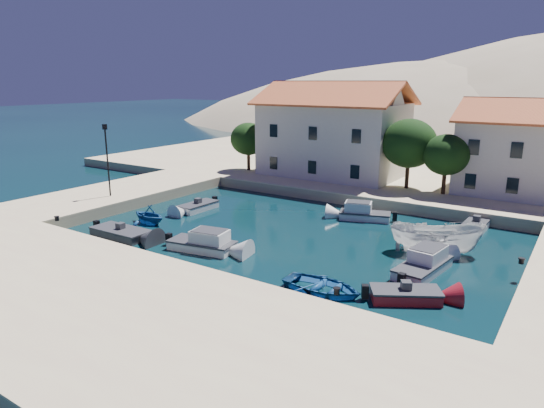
{
  "coord_description": "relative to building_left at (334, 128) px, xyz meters",
  "views": [
    {
      "loc": [
        17.18,
        -18.44,
        10.77
      ],
      "look_at": [
        -1.94,
        10.19,
        2.0
      ],
      "focal_mm": 32.0,
      "sensor_mm": 36.0,
      "label": 1
    }
  ],
  "objects": [
    {
      "name": "rowboat_south",
      "position": [
        12.29,
        -25.38,
        -5.94
      ],
      "size": [
        4.35,
        3.12,
        0.9
      ],
      "primitive_type": "imported",
      "rotation": [
        0.0,
        0.0,
        1.58
      ],
      "color": "navy",
      "rests_on": "ground"
    },
    {
      "name": "rowboat_west",
      "position": [
        -4.91,
        -21.63,
        -5.94
      ],
      "size": [
        3.32,
        2.91,
        1.67
      ],
      "primitive_type": "imported",
      "rotation": [
        0.0,
        0.0,
        -1.62
      ],
      "color": "navy",
      "rests_on": "ground"
    },
    {
      "name": "quay_west",
      "position": [
        -13.0,
        -18.0,
        -5.44
      ],
      "size": [
        8.0,
        20.0,
        1.0
      ],
      "primitive_type": "cube",
      "color": "#CEB18D",
      "rests_on": "ground"
    },
    {
      "name": "boat_east",
      "position": [
        15.58,
        -16.04,
        -5.94
      ],
      "size": [
        6.22,
        4.31,
        2.25
      ],
      "primitive_type": "imported",
      "rotation": [
        0.0,
        0.0,
        1.97
      ],
      "color": "silver",
      "rests_on": "ground"
    },
    {
      "name": "motorboat_white_ne",
      "position": [
        16.63,
        -9.15,
        -5.64
      ],
      "size": [
        1.56,
        3.26,
        1.25
      ],
      "rotation": [
        0.0,
        0.0,
        1.56
      ],
      "color": "silver",
      "rests_on": "ground"
    },
    {
      "name": "building_left",
      "position": [
        0.0,
        0.0,
        0.0
      ],
      "size": [
        14.7,
        9.45,
        9.7
      ],
      "color": "beige",
      "rests_on": "quay_north"
    },
    {
      "name": "motorboat_white_west",
      "position": [
        -4.39,
        -16.56,
        -5.64
      ],
      "size": [
        1.7,
        3.7,
        1.25
      ],
      "rotation": [
        0.0,
        0.0,
        -1.59
      ],
      "color": "silver",
      "rests_on": "ground"
    },
    {
      "name": "motorboat_grey_sw",
      "position": [
        -3.92,
        -25.16,
        -5.64
      ],
      "size": [
        4.51,
        2.06,
        1.25
      ],
      "rotation": [
        0.0,
        0.0,
        0.02
      ],
      "color": "#343539",
      "rests_on": "ground"
    },
    {
      "name": "building_mid",
      "position": [
        18.0,
        1.0,
        -0.71
      ],
      "size": [
        10.5,
        8.4,
        8.3
      ],
      "color": "beige",
      "rests_on": "quay_north"
    },
    {
      "name": "quay_north",
      "position": [
        8.0,
        10.0,
        -5.44
      ],
      "size": [
        80.0,
        36.0,
        1.0
      ],
      "primitive_type": "cube",
      "color": "#CEB18D",
      "rests_on": "ground"
    },
    {
      "name": "bollards",
      "position": [
        8.8,
        -24.13,
        -4.79
      ],
      "size": [
        29.36,
        9.56,
        0.3
      ],
      "color": "black",
      "rests_on": "ground"
    },
    {
      "name": "cabin_cruiser_north",
      "position": [
        8.67,
        -11.36,
        -5.46
      ],
      "size": [
        4.29,
        2.81,
        1.6
      ],
      "rotation": [
        0.0,
        0.0,
        3.45
      ],
      "color": "silver",
      "rests_on": "ground"
    },
    {
      "name": "motorboat_red_se",
      "position": [
        16.28,
        -23.99,
        -5.64
      ],
      "size": [
        3.76,
        3.09,
        1.25
      ],
      "rotation": [
        0.0,
        0.0,
        0.54
      ],
      "color": "maroon",
      "rests_on": "ground"
    },
    {
      "name": "quay_south",
      "position": [
        6.0,
        -34.0,
        -5.44
      ],
      "size": [
        52.0,
        12.0,
        1.0
      ],
      "primitive_type": "cube",
      "color": "#CEB18D",
      "rests_on": "ground"
    },
    {
      "name": "cabin_cruiser_east",
      "position": [
        15.89,
        -19.89,
        -5.46
      ],
      "size": [
        2.39,
        4.73,
        1.6
      ],
      "rotation": [
        0.0,
        0.0,
        1.45
      ],
      "color": "silver",
      "rests_on": "ground"
    },
    {
      "name": "lamppost",
      "position": [
        -11.5,
        -20.0,
        -1.18
      ],
      "size": [
        0.35,
        0.25,
        6.22
      ],
      "color": "black",
      "rests_on": "quay_west"
    },
    {
      "name": "trees",
      "position": [
        10.51,
        -2.54,
        -1.1
      ],
      "size": [
        37.3,
        5.3,
        6.45
      ],
      "color": "#382314",
      "rests_on": "quay_north"
    },
    {
      "name": "cabin_cruiser_south",
      "position": [
        2.66,
        -24.0,
        -5.46
      ],
      "size": [
        4.67,
        2.61,
        1.6
      ],
      "rotation": [
        0.0,
        0.0,
        0.17
      ],
      "color": "silver",
      "rests_on": "ground"
    },
    {
      "name": "ground",
      "position": [
        6.0,
        -28.0,
        -5.94
      ],
      "size": [
        400.0,
        400.0,
        0.0
      ],
      "primitive_type": "plane",
      "color": "black",
      "rests_on": "ground"
    }
  ]
}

